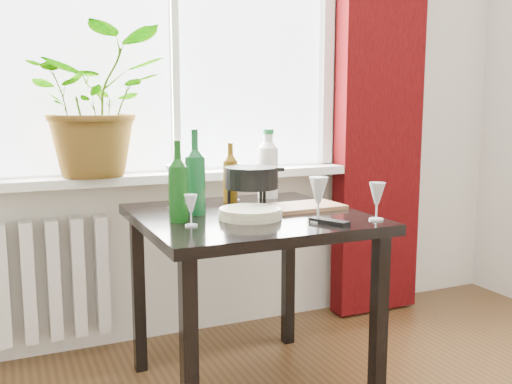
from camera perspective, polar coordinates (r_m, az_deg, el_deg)
name	(u,v)px	position (r m, az deg, el deg)	size (l,w,h in m)	color
window	(172,10)	(2.82, -8.38, 17.57)	(1.72, 0.08, 1.62)	white
windowsill	(180,176)	(2.74, -7.63, 1.61)	(1.72, 0.20, 0.04)	white
curtain	(380,79)	(3.20, 12.32, 10.94)	(0.50, 0.12, 2.56)	#360406
radiator	(15,284)	(2.76, -22.92, -8.45)	(0.80, 0.10, 0.55)	silver
table	(249,236)	(2.25, -0.72, -4.45)	(0.85, 0.85, 0.74)	black
potted_plant	(97,103)	(2.63, -15.66, 8.60)	(0.58, 0.51, 0.65)	#30711E
wine_bottle_left	(178,181)	(2.07, -7.82, 1.09)	(0.07, 0.07, 0.30)	#0C420E
wine_bottle_right	(195,171)	(2.20, -6.11, 2.06)	(0.08, 0.08, 0.33)	#0E4920
bottle_amber	(230,172)	(2.48, -2.58, 2.03)	(0.06, 0.06, 0.26)	brown
cleaning_bottle	(268,162)	(2.59, 1.20, 2.97)	(0.09, 0.09, 0.32)	white
wineglass_front_right	(318,199)	(2.07, 6.25, -0.70)	(0.07, 0.07, 0.17)	silver
wineglass_far_right	(377,201)	(2.14, 11.99, -0.88)	(0.06, 0.06, 0.14)	silver
wineglass_back_center	(232,181)	(2.51, -2.41, 1.06)	(0.07, 0.07, 0.17)	#B6BFC4
wineglass_back_left	(176,186)	(2.34, -8.02, 0.59)	(0.08, 0.08, 0.19)	silver
wineglass_front_left	(191,210)	(2.00, -6.52, -1.82)	(0.05, 0.05, 0.11)	white
plate_stack	(250,213)	(2.13, -0.58, -2.14)	(0.24, 0.24, 0.04)	beige
fondue_pot	(251,187)	(2.34, -0.47, 0.46)	(0.25, 0.22, 0.17)	black
tv_remote	(329,222)	(2.05, 7.32, -2.96)	(0.04, 0.15, 0.02)	black
cutting_board	(305,207)	(2.34, 4.88, -1.46)	(0.30, 0.19, 0.02)	#956743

